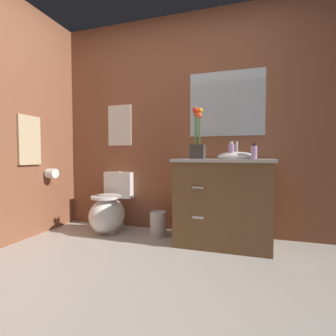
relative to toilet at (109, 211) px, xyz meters
The scene contains 12 objects.
ground_plane 1.53m from the toilet, 59.48° to the right, with size 9.81×9.81×0.00m, color #B2ADA3.
wall_back 1.43m from the toilet, 17.17° to the left, with size 4.58×0.05×2.50m, color brown.
toilet is the anchor object (origin of this frame).
vanity_cabinet 1.32m from the toilet, ahead, with size 0.94×0.56×1.03m.
flower_vase 1.32m from the toilet, ahead, with size 0.14×0.14×0.51m.
soap_bottle 1.73m from the toilet, ahead, with size 0.06×0.06×0.14m.
lotion_bottle 1.54m from the toilet, ahead, with size 0.06×0.06×0.17m.
trash_bin 0.61m from the toilet, ahead, with size 0.18×0.18×0.27m.
wall_poster 1.05m from the toilet, 90.00° to the left, with size 0.31×0.01×0.50m, color silver.
wall_mirror 1.79m from the toilet, 11.63° to the left, with size 0.80×0.01×0.70m, color #B2BCC6.
hanging_towel 1.15m from the toilet, 147.02° to the right, with size 0.03×0.28×0.52m, color tan.
toilet_paper_roll 0.80m from the toilet, 162.82° to the right, with size 0.11×0.11×0.11m, color white.
Camera 1 is at (0.76, -1.26, 0.88)m, focal length 26.89 mm.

